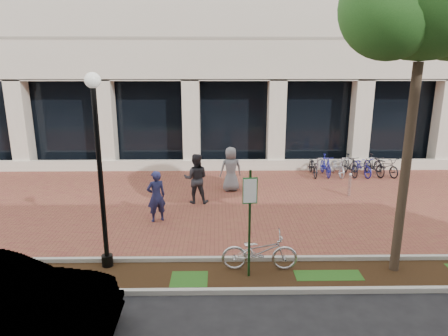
{
  "coord_description": "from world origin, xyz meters",
  "views": [
    {
      "loc": [
        -0.75,
        -13.83,
        4.95
      ],
      "look_at": [
        -0.55,
        -0.8,
        1.51
      ],
      "focal_mm": 32.0,
      "sensor_mm": 36.0,
      "label": 1
    }
  ],
  "objects_px": {
    "lamppost": "(99,163)",
    "pedestrian_mid": "(196,179)",
    "pedestrian_left": "(156,196)",
    "pedestrian_right": "(231,169)",
    "parking_sign": "(250,211)",
    "locked_bicycle": "(260,251)",
    "bike_rack_cluster": "(350,166)",
    "bollard": "(350,184)"
  },
  "relations": [
    {
      "from": "parking_sign",
      "to": "bollard",
      "type": "relative_size",
      "value": 2.87
    },
    {
      "from": "bollard",
      "to": "pedestrian_mid",
      "type": "bearing_deg",
      "value": -173.63
    },
    {
      "from": "pedestrian_right",
      "to": "bollard",
      "type": "bearing_deg",
      "value": 158.45
    },
    {
      "from": "pedestrian_right",
      "to": "parking_sign",
      "type": "bearing_deg",
      "value": 79.69
    },
    {
      "from": "locked_bicycle",
      "to": "pedestrian_mid",
      "type": "height_order",
      "value": "pedestrian_mid"
    },
    {
      "from": "lamppost",
      "to": "bollard",
      "type": "xyz_separation_m",
      "value": [
        7.8,
        5.34,
        -2.21
      ]
    },
    {
      "from": "parking_sign",
      "to": "locked_bicycle",
      "type": "distance_m",
      "value": 1.25
    },
    {
      "from": "pedestrian_mid",
      "to": "bike_rack_cluster",
      "type": "xyz_separation_m",
      "value": [
        6.76,
        3.53,
        -0.46
      ]
    },
    {
      "from": "pedestrian_left",
      "to": "bike_rack_cluster",
      "type": "relative_size",
      "value": 0.41
    },
    {
      "from": "locked_bicycle",
      "to": "bike_rack_cluster",
      "type": "xyz_separation_m",
      "value": [
        4.95,
        8.45,
        -0.04
      ]
    },
    {
      "from": "pedestrian_left",
      "to": "bollard",
      "type": "relative_size",
      "value": 1.83
    },
    {
      "from": "locked_bicycle",
      "to": "bollard",
      "type": "bearing_deg",
      "value": -34.61
    },
    {
      "from": "pedestrian_mid",
      "to": "bollard",
      "type": "bearing_deg",
      "value": -171.39
    },
    {
      "from": "lamppost",
      "to": "bike_rack_cluster",
      "type": "relative_size",
      "value": 1.16
    },
    {
      "from": "parking_sign",
      "to": "pedestrian_right",
      "type": "height_order",
      "value": "parking_sign"
    },
    {
      "from": "pedestrian_right",
      "to": "bike_rack_cluster",
      "type": "height_order",
      "value": "pedestrian_right"
    },
    {
      "from": "pedestrian_left",
      "to": "bike_rack_cluster",
      "type": "height_order",
      "value": "pedestrian_left"
    },
    {
      "from": "parking_sign",
      "to": "pedestrian_left",
      "type": "bearing_deg",
      "value": 121.42
    },
    {
      "from": "lamppost",
      "to": "bike_rack_cluster",
      "type": "bearing_deg",
      "value": 43.23
    },
    {
      "from": "pedestrian_right",
      "to": "bollard",
      "type": "height_order",
      "value": "pedestrian_right"
    },
    {
      "from": "pedestrian_right",
      "to": "pedestrian_left",
      "type": "bearing_deg",
      "value": 39.57
    },
    {
      "from": "parking_sign",
      "to": "pedestrian_right",
      "type": "xyz_separation_m",
      "value": [
        -0.22,
        6.64,
        -0.77
      ]
    },
    {
      "from": "pedestrian_mid",
      "to": "bollard",
      "type": "relative_size",
      "value": 1.99
    },
    {
      "from": "lamppost",
      "to": "pedestrian_left",
      "type": "distance_m",
      "value": 3.56
    },
    {
      "from": "pedestrian_left",
      "to": "pedestrian_right",
      "type": "height_order",
      "value": "pedestrian_right"
    },
    {
      "from": "pedestrian_left",
      "to": "bike_rack_cluster",
      "type": "bearing_deg",
      "value": -173.22
    },
    {
      "from": "locked_bicycle",
      "to": "parking_sign",
      "type": "bearing_deg",
      "value": 140.99
    },
    {
      "from": "pedestrian_mid",
      "to": "pedestrian_right",
      "type": "xyz_separation_m",
      "value": [
        1.3,
        1.39,
        -0.03
      ]
    },
    {
      "from": "parking_sign",
      "to": "lamppost",
      "type": "xyz_separation_m",
      "value": [
        -3.51,
        0.56,
        1.01
      ]
    },
    {
      "from": "pedestrian_left",
      "to": "bollard",
      "type": "bearing_deg",
      "value": 172.04
    },
    {
      "from": "parking_sign",
      "to": "lamppost",
      "type": "height_order",
      "value": "lamppost"
    },
    {
      "from": "bollard",
      "to": "parking_sign",
      "type": "bearing_deg",
      "value": -126.05
    },
    {
      "from": "bike_rack_cluster",
      "to": "lamppost",
      "type": "bearing_deg",
      "value": -141.09
    },
    {
      "from": "parking_sign",
      "to": "lamppost",
      "type": "relative_size",
      "value": 0.55
    },
    {
      "from": "bollard",
      "to": "pedestrian_right",
      "type": "bearing_deg",
      "value": 170.64
    },
    {
      "from": "locked_bicycle",
      "to": "pedestrian_right",
      "type": "relative_size",
      "value": 1.05
    },
    {
      "from": "bollard",
      "to": "pedestrian_left",
      "type": "bearing_deg",
      "value": -161.07
    },
    {
      "from": "parking_sign",
      "to": "bike_rack_cluster",
      "type": "distance_m",
      "value": 10.3
    },
    {
      "from": "lamppost",
      "to": "locked_bicycle",
      "type": "height_order",
      "value": "lamppost"
    },
    {
      "from": "lamppost",
      "to": "pedestrian_mid",
      "type": "height_order",
      "value": "lamppost"
    },
    {
      "from": "parking_sign",
      "to": "pedestrian_left",
      "type": "xyz_separation_m",
      "value": [
        -2.69,
        3.5,
        -0.82
      ]
    },
    {
      "from": "pedestrian_right",
      "to": "lamppost",
      "type": "bearing_deg",
      "value": 49.39
    }
  ]
}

